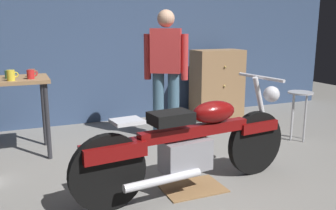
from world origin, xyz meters
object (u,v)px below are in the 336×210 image
at_px(mug_brown_stoneware, 32,73).
at_px(mug_green_speckled, 9,74).
at_px(person_standing, 166,69).
at_px(wooden_dresser, 217,84).
at_px(motorcycle, 192,142).
at_px(shop_stool, 300,103).
at_px(mug_yellow_tall, 11,75).
at_px(mug_red_diner, 31,74).

distance_m(mug_brown_stoneware, mug_green_speckled, 0.24).
relative_size(person_standing, mug_brown_stoneware, 15.34).
bearing_deg(mug_green_speckled, wooden_dresser, 12.83).
relative_size(motorcycle, shop_stool, 3.41).
bearing_deg(wooden_dresser, shop_stool, -76.41).
xyz_separation_m(wooden_dresser, mug_yellow_tall, (-3.04, -0.91, 0.41)).
bearing_deg(shop_stool, mug_yellow_tall, 170.41).
relative_size(motorcycle, mug_red_diner, 19.64).
height_order(motorcycle, mug_brown_stoneware, motorcycle).
bearing_deg(person_standing, wooden_dresser, -118.23).
height_order(person_standing, mug_red_diner, person_standing).
xyz_separation_m(shop_stool, mug_yellow_tall, (-3.40, 0.57, 0.46)).
bearing_deg(shop_stool, wooden_dresser, 103.59).
distance_m(motorcycle, mug_yellow_tall, 2.05).
bearing_deg(mug_yellow_tall, shop_stool, -9.59).
distance_m(mug_yellow_tall, mug_brown_stoneware, 0.34).
bearing_deg(mug_yellow_tall, mug_red_diner, 20.26).
bearing_deg(motorcycle, mug_brown_stoneware, 121.03).
distance_m(person_standing, mug_yellow_tall, 1.84).
bearing_deg(person_standing, motorcycle, 106.00).
relative_size(shop_stool, mug_red_diner, 5.75).
bearing_deg(mug_brown_stoneware, mug_yellow_tall, -129.88).
distance_m(wooden_dresser, mug_green_speckled, 3.17).
xyz_separation_m(person_standing, mug_brown_stoneware, (-1.61, 0.09, 0.02)).
height_order(mug_yellow_tall, mug_green_speckled, mug_yellow_tall).
bearing_deg(person_standing, mug_red_diner, 33.33).
xyz_separation_m(mug_brown_stoneware, mug_red_diner, (-0.02, -0.19, 0.01)).
relative_size(mug_yellow_tall, mug_brown_stoneware, 1.07).
height_order(person_standing, wooden_dresser, person_standing).
bearing_deg(motorcycle, mug_red_diner, 124.91).
height_order(shop_stool, wooden_dresser, wooden_dresser).
distance_m(mug_brown_stoneware, mug_red_diner, 0.19).
distance_m(motorcycle, mug_brown_stoneware, 2.09).
bearing_deg(mug_yellow_tall, person_standing, 5.17).
relative_size(mug_brown_stoneware, mug_red_diner, 0.98).
xyz_separation_m(motorcycle, mug_brown_stoneware, (-1.23, 1.62, 0.49)).
xyz_separation_m(motorcycle, wooden_dresser, (1.59, 2.27, 0.10)).
height_order(mug_brown_stoneware, mug_green_speckled, same).
bearing_deg(mug_red_diner, shop_stool, -11.42).
xyz_separation_m(motorcycle, shop_stool, (1.95, 0.79, 0.05)).
relative_size(mug_red_diner, mug_green_speckled, 1.00).
distance_m(person_standing, mug_red_diner, 1.64).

